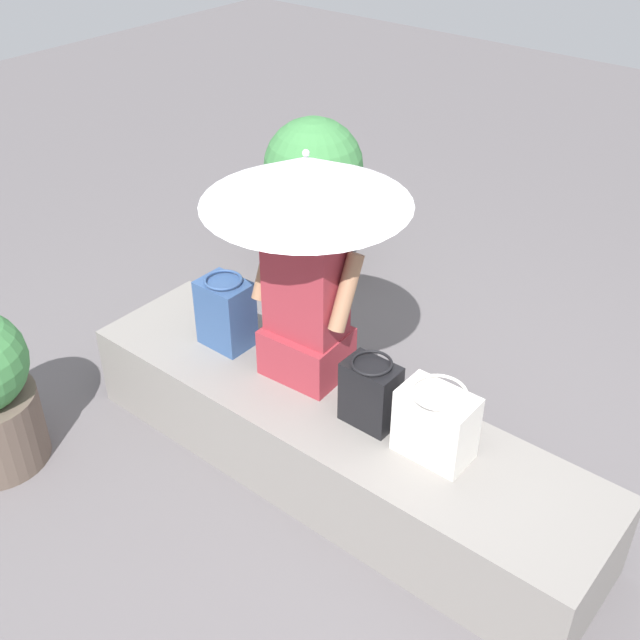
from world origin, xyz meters
The scene contains 8 objects.
ground_plane centered at (0.00, 0.00, 0.00)m, with size 14.00×14.00×0.00m, color #605B5E.
stone_bench centered at (0.00, 0.00, 0.21)m, with size 2.43×0.61×0.41m, color gray.
person_seated centered at (0.24, -0.10, 0.80)m, with size 0.48×0.30×0.90m.
parasol centered at (0.29, -0.18, 1.28)m, with size 0.86×0.86×1.00m.
handbag_black centered at (-0.48, -0.02, 0.56)m, with size 0.29×0.21×0.31m.
tote_bag_canvas centered at (0.66, -0.04, 0.58)m, with size 0.23×0.18×0.35m.
shoulder_bag_spare centered at (-0.18, -0.01, 0.56)m, with size 0.22×0.17×0.30m.
planter_far centered at (1.26, -1.38, 0.54)m, with size 0.60×0.60×0.99m.
Camera 1 is at (-1.57, 2.01, 2.56)m, focal length 44.20 mm.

